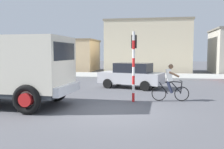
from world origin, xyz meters
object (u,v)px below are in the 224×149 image
at_px(truck_foreground, 8,66).
at_px(cyclist, 170,83).
at_px(traffic_light_pole, 134,57).
at_px(car_white_mid, 132,75).

bearing_deg(truck_foreground, cyclist, 18.16).
xyz_separation_m(truck_foreground, traffic_light_pole, (5.15, 1.86, 0.40)).
bearing_deg(traffic_light_pole, cyclist, 12.76).
bearing_deg(traffic_light_pole, truck_foreground, -160.15).
distance_m(truck_foreground, car_white_mid, 7.87).
height_order(truck_foreground, car_white_mid, truck_foreground).
relative_size(truck_foreground, traffic_light_pole, 1.71).
bearing_deg(truck_foreground, car_white_mid, 53.63).
distance_m(traffic_light_pole, car_white_mid, 4.64).
height_order(cyclist, car_white_mid, cyclist).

